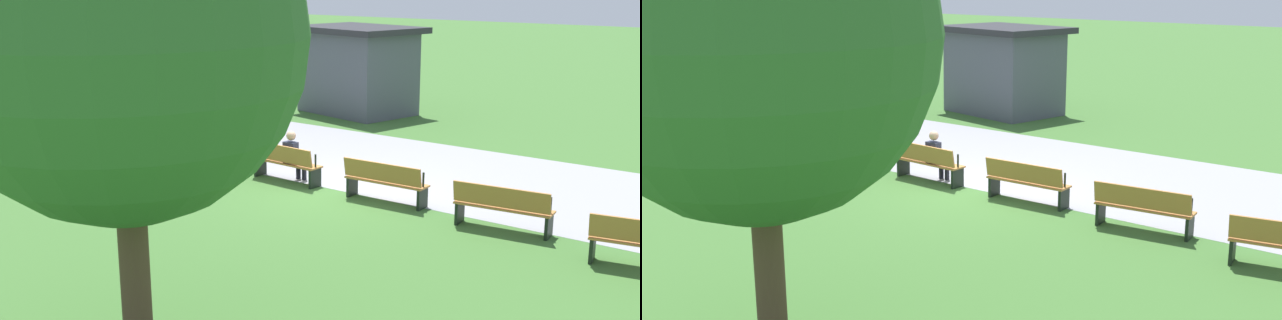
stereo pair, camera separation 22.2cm
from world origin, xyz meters
TOP-DOWN VIEW (x-y plane):
  - ground_plane at (0.00, 0.00)m, footprint 120.00×120.00m
  - path_paving at (0.00, 2.87)m, footprint 33.73×5.60m
  - bench_0 at (-9.42, -1.30)m, footprint 1.88×0.93m
  - bench_1 at (-6.76, -0.70)m, footprint 1.87×0.80m
  - bench_2 at (-4.07, -0.30)m, footprint 1.86×0.67m
  - bench_3 at (-1.36, -0.09)m, footprint 1.83×0.54m
  - bench_4 at (1.36, -0.09)m, footprint 1.83×0.54m
  - bench_5 at (4.07, -0.30)m, footprint 1.86×0.67m
  - person_seated at (-1.21, 0.04)m, footprint 0.33×0.53m
  - tree_1 at (2.51, -7.47)m, footprint 4.37×4.37m
  - lamp_post at (-8.07, 1.09)m, footprint 0.32×0.32m
  - trash_bin at (-11.36, -1.05)m, footprint 0.45×0.45m
  - kiosk at (-5.28, 8.38)m, footprint 4.49×3.71m

SIDE VIEW (x-z plane):
  - ground_plane at x=0.00m, z-range 0.00..0.00m
  - path_paving at x=0.00m, z-range 0.00..0.01m
  - trash_bin at x=-11.36m, z-range 0.00..0.86m
  - bench_0 at x=-9.42m, z-range 0.03..0.92m
  - bench_1 at x=-6.76m, z-range 0.03..0.92m
  - bench_2 at x=-4.07m, z-range 0.03..0.92m
  - bench_3 at x=-1.36m, z-range 0.03..0.92m
  - bench_4 at x=1.36m, z-range 0.03..0.92m
  - bench_5 at x=4.07m, z-range 0.03..0.92m
  - person_seated at x=-1.21m, z-range 0.04..1.24m
  - kiosk at x=-5.28m, z-range 0.03..2.98m
  - lamp_post at x=-8.07m, z-range 0.74..4.29m
  - tree_1 at x=2.51m, z-range 0.87..7.00m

